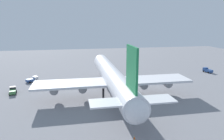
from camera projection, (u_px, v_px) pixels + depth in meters
ground_plane at (112, 95)px, 72.82m from camera, size 252.89×252.89×0.00m
cargo_airplane at (112, 77)px, 71.12m from camera, size 63.22×51.88×20.00m
fuel_truck at (13, 91)px, 73.91m from camera, size 4.77×3.10×2.21m
baggage_tug at (207, 70)px, 104.77m from camera, size 5.16×3.38×2.20m
pushback_tractor at (33, 79)px, 88.28m from camera, size 4.52×5.19×2.15m
safety_cone_nose at (104, 74)px, 100.21m from camera, size 0.41×0.41×0.59m
safety_cone_tail at (134, 138)px, 45.48m from camera, size 0.43×0.43×0.61m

